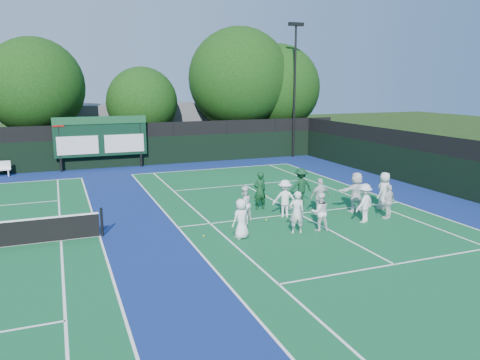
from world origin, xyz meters
name	(u,v)px	position (x,y,z in m)	size (l,w,h in m)	color
ground	(310,220)	(0.00, 0.00, 0.00)	(120.00, 120.00, 0.00)	#19320D
court_apron	(165,229)	(-6.00, 1.00, 0.00)	(34.00, 32.00, 0.01)	navy
near_court	(298,214)	(0.00, 1.00, 0.01)	(11.05, 23.85, 0.01)	#12572D
back_fence	(116,148)	(-6.00, 16.00, 1.36)	(34.00, 0.08, 3.00)	black
divider_fence_right	(456,170)	(9.00, 1.00, 1.36)	(0.08, 32.00, 3.00)	black
scoreboard	(101,137)	(-7.01, 15.59, 2.19)	(6.00, 0.21, 3.55)	black
clubhouse	(152,126)	(-2.00, 24.00, 2.00)	(18.00, 6.00, 4.00)	slate
light_pole_right	(295,75)	(7.50, 15.70, 6.30)	(1.20, 0.30, 10.12)	black
tree_b	(38,89)	(-10.75, 19.58, 5.29)	(6.77, 6.77, 8.85)	black
tree_c	(144,104)	(-3.36, 19.58, 4.11)	(5.34, 5.34, 6.93)	black
tree_d	(241,81)	(4.58, 19.58, 5.83)	(8.23, 8.23, 10.16)	black
tree_e	(278,90)	(7.96, 19.58, 5.13)	(7.24, 7.24, 8.94)	black
tennis_ball_0	(266,220)	(-1.76, 0.59, 0.03)	(0.07, 0.07, 0.07)	#D2E21A
tennis_ball_1	(300,202)	(1.00, 2.66, 0.03)	(0.07, 0.07, 0.07)	#D2E21A
tennis_ball_3	(204,236)	(-4.85, -0.49, 0.03)	(0.07, 0.07, 0.07)	#D2E21A
tennis_ball_4	(266,196)	(0.03, 4.52, 0.03)	(0.07, 0.07, 0.07)	#D2E21A
tennis_ball_5	(368,211)	(3.08, 0.16, 0.03)	(0.07, 0.07, 0.07)	#D2E21A
player_front_0	(241,219)	(-3.60, -1.19, 0.76)	(0.74, 0.48, 1.52)	white
player_front_1	(297,212)	(-1.40, -1.40, 0.84)	(0.61, 0.40, 1.67)	silver
player_front_2	(320,212)	(-0.38, -1.42, 0.76)	(0.74, 0.57, 1.52)	white
player_front_3	(364,203)	(1.91, -1.12, 0.82)	(1.06, 0.61, 1.64)	white
player_front_4	(389,202)	(3.20, -1.06, 0.75)	(0.88, 0.36, 1.49)	white
player_back_0	(244,204)	(-2.69, 0.78, 0.76)	(0.74, 0.57, 1.51)	white
player_back_1	(285,199)	(-0.79, 0.79, 0.82)	(1.06, 0.61, 1.64)	white
player_back_2	(320,197)	(0.79, 0.52, 0.82)	(0.96, 0.40, 1.64)	silver
player_back_3	(356,192)	(2.58, 0.39, 0.90)	(1.68, 0.53, 1.81)	white
player_back_4	(384,191)	(4.05, 0.30, 0.86)	(0.84, 0.55, 1.72)	silver
coach_left	(260,191)	(-1.29, 2.32, 0.88)	(0.64, 0.42, 1.76)	#103C1D
coach_right	(301,186)	(0.93, 2.50, 0.87)	(1.13, 0.65, 1.75)	#0E361D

